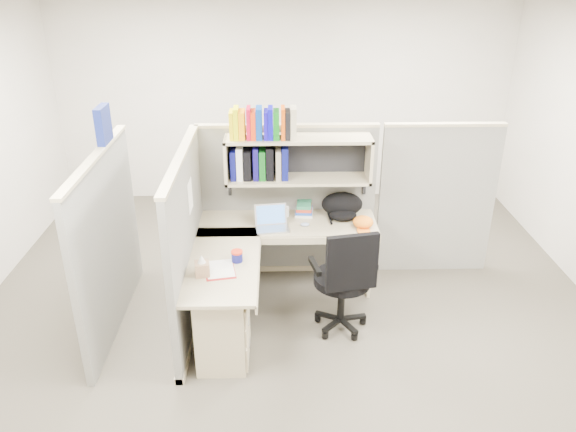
{
  "coord_description": "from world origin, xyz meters",
  "views": [
    {
      "loc": [
        -0.11,
        -4.4,
        3.12
      ],
      "look_at": [
        -0.01,
        0.25,
        0.95
      ],
      "focal_mm": 35.0,
      "sensor_mm": 36.0,
      "label": 1
    }
  ],
  "objects_px": {
    "desk": "(243,296)",
    "backpack": "(343,206)",
    "task_chair": "(343,295)",
    "laptop": "(272,219)",
    "snack_canister": "(237,256)"
  },
  "relations": [
    {
      "from": "desk",
      "to": "laptop",
      "type": "bearing_deg",
      "value": 70.12
    },
    {
      "from": "snack_canister",
      "to": "laptop",
      "type": "bearing_deg",
      "value": 63.9
    },
    {
      "from": "snack_canister",
      "to": "task_chair",
      "type": "xyz_separation_m",
      "value": [
        0.93,
        -0.01,
        -0.4
      ]
    },
    {
      "from": "laptop",
      "to": "snack_canister",
      "type": "relative_size",
      "value": 3.08
    },
    {
      "from": "backpack",
      "to": "snack_canister",
      "type": "bearing_deg",
      "value": -124.47
    },
    {
      "from": "laptop",
      "to": "task_chair",
      "type": "height_order",
      "value": "task_chair"
    },
    {
      "from": "task_chair",
      "to": "laptop",
      "type": "bearing_deg",
      "value": 135.1
    },
    {
      "from": "laptop",
      "to": "backpack",
      "type": "relative_size",
      "value": 0.76
    },
    {
      "from": "snack_canister",
      "to": "task_chair",
      "type": "distance_m",
      "value": 1.01
    },
    {
      "from": "laptop",
      "to": "task_chair",
      "type": "relative_size",
      "value": 0.29
    },
    {
      "from": "desk",
      "to": "backpack",
      "type": "distance_m",
      "value": 1.41
    },
    {
      "from": "laptop",
      "to": "task_chair",
      "type": "distance_m",
      "value": 1.0
    },
    {
      "from": "desk",
      "to": "backpack",
      "type": "height_order",
      "value": "backpack"
    },
    {
      "from": "task_chair",
      "to": "desk",
      "type": "bearing_deg",
      "value": -174.8
    },
    {
      "from": "snack_canister",
      "to": "desk",
      "type": "bearing_deg",
      "value": -64.94
    }
  ]
}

